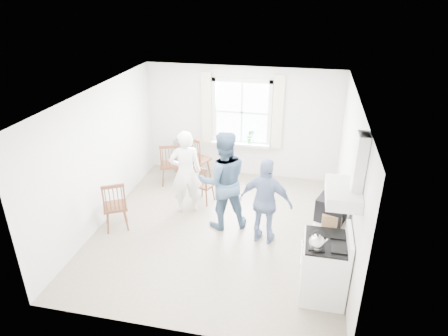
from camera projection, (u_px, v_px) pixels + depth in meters
room_shell at (218, 167)px, 7.05m from camera, size 4.62×5.12×2.64m
window_assembly at (242, 116)px, 9.15m from camera, size 1.88×0.24×1.70m
range_hood at (349, 183)px, 5.21m from camera, size 0.45×0.76×0.94m
shelf_unit at (184, 156)px, 9.76m from camera, size 0.40×0.30×0.80m
gas_stove at (324, 267)px, 5.85m from camera, size 0.68×0.76×1.12m
kettle at (317, 242)px, 5.46m from camera, size 0.22×0.22×0.31m
low_cabinet at (328, 242)px, 6.47m from camera, size 0.50×0.55×0.90m
stereo_stack at (332, 209)px, 6.17m from camera, size 0.52×0.50×0.38m
cardboard_box at (332, 219)px, 6.10m from camera, size 0.29×0.21×0.19m
windsor_chair_a at (170, 160)px, 8.97m from camera, size 0.54×0.54×1.02m
windsor_chair_b at (201, 181)px, 8.26m from camera, size 0.47×0.46×0.88m
windsor_chair_c at (114, 202)px, 7.30m from camera, size 0.58×0.57×1.02m
person_left at (186, 172)px, 7.85m from camera, size 0.84×0.84×1.74m
person_mid at (223, 181)px, 7.34m from camera, size 1.21×1.21×1.91m
person_right at (266, 202)px, 6.93m from camera, size 1.10×1.10×1.61m
potted_plant at (250, 137)px, 9.22m from camera, size 0.21×0.21×0.34m
windsor_chair_d at (195, 155)px, 9.18m from camera, size 0.59×0.59×1.08m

